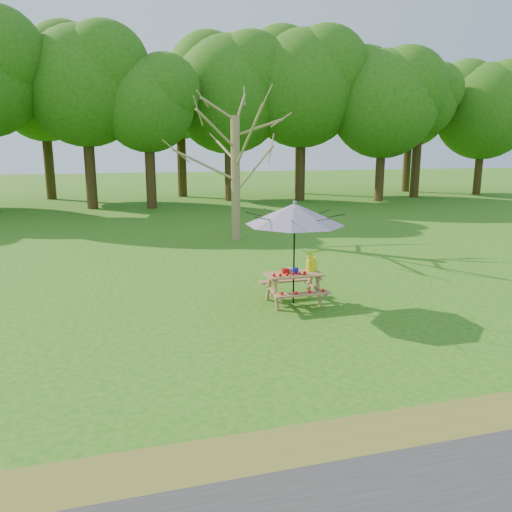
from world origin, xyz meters
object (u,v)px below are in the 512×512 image
object	(u,v)px
picnic_table	(293,289)
flower_bucket	(312,258)
patio_umbrella	(295,214)
bare_tree	(235,61)

from	to	relation	value
picnic_table	flower_bucket	bearing A→B (deg)	15.21
patio_umbrella	flower_bucket	distance (m)	1.11
bare_tree	flower_bucket	xyz separation A→B (m)	(-0.07, -7.51, -5.23)
picnic_table	flower_bucket	size ratio (longest dim) A/B	2.57
picnic_table	bare_tree	bearing A→B (deg)	86.02
bare_tree	flower_bucket	world-z (taller)	bare_tree
picnic_table	patio_umbrella	bearing A→B (deg)	84.81
bare_tree	flower_bucket	bearing A→B (deg)	-90.55
picnic_table	flower_bucket	world-z (taller)	flower_bucket
bare_tree	picnic_table	distance (m)	9.63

